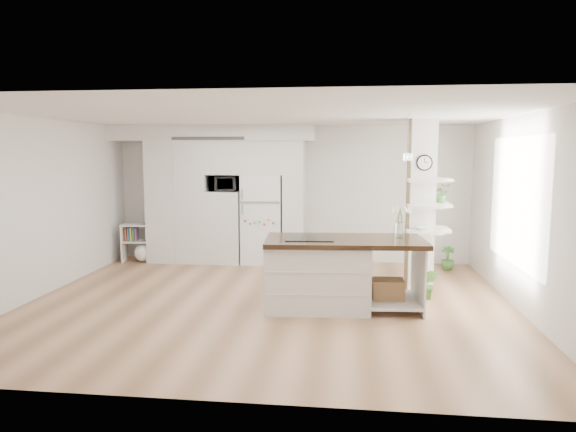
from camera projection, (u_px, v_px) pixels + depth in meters
name	position (u px, v px, depth m)	size (l,w,h in m)	color
floor	(269.00, 303.00, 7.48)	(7.00, 6.00, 0.01)	tan
room	(268.00, 175.00, 7.25)	(7.04, 6.04, 2.72)	white
cabinet_wall	(216.00, 187.00, 10.09)	(4.00, 0.71, 2.70)	silver
refrigerator	(263.00, 219.00, 10.08)	(0.78, 0.69, 1.75)	white
column	(427.00, 205.00, 8.15)	(0.69, 0.90, 2.70)	silver
window	(516.00, 201.00, 7.19)	(2.40, 2.40, 0.00)	white
pendant_light	(390.00, 157.00, 7.17)	(0.12, 0.12, 0.10)	white
kitchen_island	(326.00, 272.00, 7.20)	(2.26, 1.19, 1.56)	silver
bookshelf	(141.00, 245.00, 10.25)	(0.69, 0.45, 0.76)	silver
floor_plant_a	(428.00, 284.00, 7.61)	(0.26, 0.21, 0.47)	#3C7830
floor_plant_b	(448.00, 258.00, 9.57)	(0.24, 0.24, 0.43)	#3C7830
microwave	(224.00, 184.00, 10.02)	(0.54, 0.37, 0.30)	#2D2D2D
shelf_plant	(441.00, 193.00, 8.27)	(0.27, 0.23, 0.30)	#3C7830
decor_bowl	(423.00, 229.00, 7.98)	(0.22, 0.22, 0.05)	white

